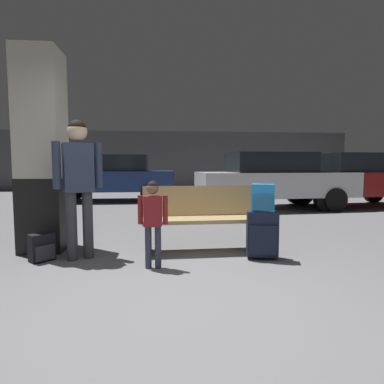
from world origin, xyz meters
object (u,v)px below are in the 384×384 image
(child, at_px, (153,215))
(adult, at_px, (78,174))
(structural_pillar, at_px, (42,152))
(bench, at_px, (201,219))
(backpack_dark_floor, at_px, (42,248))
(parked_car_side, at_px, (354,178))
(parked_car_far, at_px, (112,177))
(parked_car_near, at_px, (272,179))
(backpack_bright, at_px, (263,198))
(suitcase, at_px, (262,234))

(child, relative_size, adult, 0.58)
(structural_pillar, xyz_separation_m, bench, (2.16, -0.23, -0.91))
(backpack_dark_floor, height_order, parked_car_side, parked_car_side)
(backpack_dark_floor, xyz_separation_m, parked_car_far, (-0.18, 6.70, 0.64))
(structural_pillar, height_order, parked_car_near, structural_pillar)
(bench, bearing_deg, parked_car_far, 108.88)
(backpack_bright, xyz_separation_m, adult, (-2.27, 0.21, 0.30))
(bench, bearing_deg, backpack_bright, -34.36)
(child, distance_m, parked_car_side, 7.50)
(structural_pillar, bearing_deg, backpack_bright, -14.00)
(adult, distance_m, parked_car_near, 5.91)
(parked_car_side, xyz_separation_m, parked_car_near, (-2.48, -0.23, 0.00))
(backpack_dark_floor, distance_m, parked_car_side, 8.35)
(backpack_bright, distance_m, adult, 2.30)
(bench, relative_size, child, 1.61)
(suitcase, xyz_separation_m, parked_car_side, (4.21, 4.78, 0.48))
(child, height_order, parked_car_near, parked_car_near)
(adult, distance_m, backpack_dark_floor, 1.01)
(bench, xyz_separation_m, backpack_bright, (0.71, -0.49, 0.33))
(parked_car_near, bearing_deg, child, -122.78)
(adult, bearing_deg, backpack_bright, -5.22)
(structural_pillar, relative_size, child, 2.72)
(structural_pillar, height_order, child, structural_pillar)
(bench, xyz_separation_m, parked_car_near, (2.44, 4.06, 0.36))
(parked_car_near, bearing_deg, bench, -121.04)
(bench, height_order, parked_car_side, parked_car_side)
(suitcase, bearing_deg, child, -170.05)
(bench, bearing_deg, structural_pillar, 173.96)
(parked_car_side, bearing_deg, adult, -144.79)
(backpack_bright, distance_m, parked_car_near, 4.86)
(backpack_bright, distance_m, parked_car_side, 6.37)
(bench, relative_size, parked_car_near, 0.38)
(backpack_dark_floor, height_order, parked_car_near, parked_car_near)
(child, xyz_separation_m, parked_car_near, (3.08, 4.78, 0.19))
(backpack_bright, relative_size, parked_car_far, 0.08)
(backpack_dark_floor, xyz_separation_m, parked_car_near, (4.45, 4.38, 0.64))
(backpack_bright, bearing_deg, parked_car_side, 48.62)
(parked_car_side, bearing_deg, backpack_dark_floor, -146.34)
(backpack_bright, xyz_separation_m, parked_car_far, (-2.89, 6.87, 0.03))
(structural_pillar, xyz_separation_m, backpack_dark_floor, (0.15, -0.55, -1.18))
(parked_car_far, xyz_separation_m, parked_car_near, (4.62, -2.32, 0.00))
(suitcase, height_order, parked_car_far, parked_car_far)
(structural_pillar, height_order, adult, structural_pillar)
(structural_pillar, relative_size, backpack_bright, 8.01)
(child, bearing_deg, parked_car_side, 42.05)
(structural_pillar, relative_size, suitcase, 4.51)
(backpack_dark_floor, bearing_deg, parked_car_far, 91.50)
(bench, xyz_separation_m, child, (-0.64, -0.72, 0.17))
(parked_car_side, relative_size, parked_car_near, 1.00)
(backpack_bright, distance_m, parked_car_far, 7.45)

